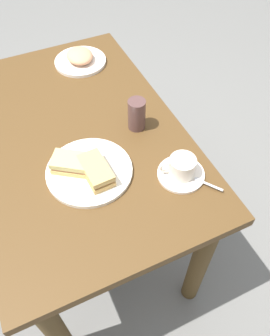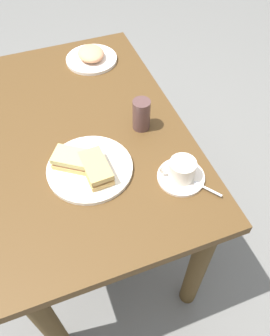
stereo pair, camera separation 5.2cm
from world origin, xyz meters
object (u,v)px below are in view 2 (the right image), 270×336
Objects in this scene: coffee_saucer at (181,177)px; spoon at (203,186)px; dining_table at (84,154)px; coffee_cup at (182,169)px; sandwich_plate at (90,168)px; side_plate at (92,59)px; sandwich_front at (97,168)px; sandwich_back at (73,160)px; drinking_glass at (141,115)px.

coffee_saucer is 0.08m from spoon.
dining_table is 10.27× the size of coffee_cup.
sandwich_plate is 1.84× the size of coffee_saucer.
dining_table is 0.45m from coffee_saucer.
coffee_cup reaches higher than sandwich_plate.
side_plate is (-0.60, 0.18, 0.00)m from sandwich_plate.
sandwich_front is 0.63× the size of side_plate.
coffee_cup is (0.34, 0.25, 0.19)m from dining_table.
sandwich_back is (-0.03, -0.05, 0.03)m from sandwich_plate.
coffee_saucer reaches higher than dining_table.
drinking_glass reaches higher than coffee_saucer.
coffee_saucer is at bearing 62.89° from sandwich_plate.
sandwich_front and sandwich_back have the same top height.
spoon reaches higher than side_plate.
coffee_cup reaches higher than spoon.
side_plate is at bearing -173.29° from drinking_glass.
coffee_saucer is at bearing 62.06° from sandwich_back.
sandwich_back is 0.61m from side_plate.
sandwich_front is 0.09m from sandwich_back.
side_plate is at bearing 165.85° from sandwich_front.
spoon is at bearing 57.44° from sandwich_back.
sandwich_back reaches higher than coffee_saucer.
spoon is at bearing 36.55° from coffee_cup.
coffee_cup is 0.27m from drinking_glass.
sandwich_back is (0.17, -0.06, 0.18)m from dining_table.
coffee_cup is 0.74m from side_plate.
sandwich_plate is 0.30m from coffee_cup.
dining_table is 0.46m from coffee_cup.
sandwich_plate is 0.62m from side_plate.
coffee_saucer is at bearing -144.15° from spoon.
dining_table is 0.25m from sandwich_back.
sandwich_front is 1.26× the size of coffee_cup.
drinking_glass is (0.07, 0.22, 0.20)m from dining_table.
spoon is at bearing 36.76° from dining_table.
side_plate is (-0.80, -0.14, -0.01)m from spoon.
sandwich_plate is 1.93× the size of sandwich_back.
coffee_cup is 0.09m from spoon.
coffee_cup is at bearing 36.80° from dining_table.
drinking_glass reaches higher than spoon.
sandwich_front is (0.03, 0.02, 0.03)m from sandwich_plate.
sandwich_back reaches higher than spoon.
coffee_cup reaches higher than dining_table.
side_plate reaches higher than dining_table.
drinking_glass is (-0.27, -0.04, 0.05)m from coffee_saucer.
drinking_glass reaches higher than side_plate.
dining_table is at bearing -22.24° from side_plate.
side_plate is (-0.73, -0.09, -0.04)m from coffee_cup.
drinking_glass reaches higher than dining_table.
sandwich_plate is at bearing -117.11° from coffee_saucer.
side_plate is (-0.40, 0.16, 0.15)m from dining_table.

